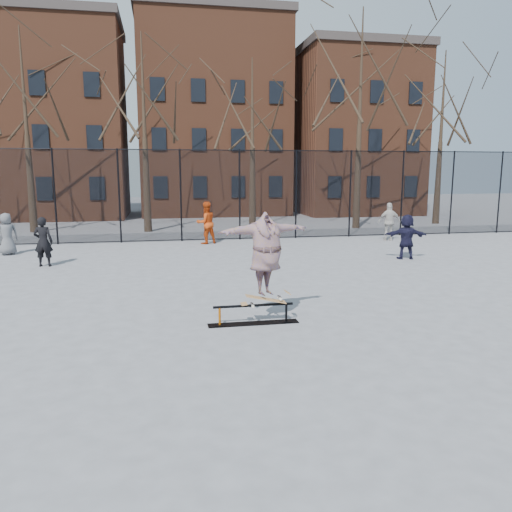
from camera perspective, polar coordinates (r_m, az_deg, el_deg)
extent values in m
plane|color=slate|center=(9.86, 3.10, -8.62)|extent=(100.00, 100.00, 0.00)
cube|color=black|center=(10.33, -0.30, -7.70)|extent=(1.87, 0.29, 0.01)
cylinder|color=#C45B0B|center=(10.18, -4.18, -6.90)|extent=(0.05, 0.05, 0.39)
cylinder|color=black|center=(10.42, 3.48, -6.50)|extent=(0.05, 0.05, 0.39)
cylinder|color=black|center=(10.22, -0.30, -5.68)|extent=(1.65, 0.05, 0.05)
imported|color=#5D317C|center=(10.05, 1.14, -0.22)|extent=(2.14, 1.23, 1.69)
imported|color=#5B5C5F|center=(20.56, -26.59, 2.27)|extent=(0.91, 0.80, 1.56)
imported|color=black|center=(17.59, -23.14, 1.51)|extent=(0.62, 0.44, 1.62)
imported|color=#BD3E10|center=(21.28, -5.74, 3.79)|extent=(1.05, 0.94, 1.78)
imported|color=beige|center=(22.85, 14.99, 3.80)|extent=(1.04, 0.56, 1.68)
imported|color=black|center=(18.33, 16.82, 2.13)|extent=(1.53, 0.77, 1.58)
cylinder|color=black|center=(22.53, -22.01, 6.29)|extent=(0.07, 0.07, 4.00)
cylinder|color=black|center=(22.17, -15.37, 6.61)|extent=(0.07, 0.07, 4.00)
cylinder|color=black|center=(22.12, -8.59, 6.84)|extent=(0.07, 0.07, 4.00)
cylinder|color=black|center=(22.38, -1.88, 6.98)|extent=(0.07, 0.07, 4.00)
cylinder|color=black|center=(22.92, 4.60, 7.02)|extent=(0.07, 0.07, 4.00)
cylinder|color=black|center=(23.74, 10.71, 6.98)|extent=(0.07, 0.07, 4.00)
cylinder|color=black|center=(24.81, 16.35, 6.87)|extent=(0.07, 0.07, 4.00)
cylinder|color=black|center=(26.09, 21.48, 6.72)|extent=(0.07, 0.07, 4.00)
cylinder|color=black|center=(27.56, 26.09, 6.53)|extent=(0.07, 0.07, 4.00)
cube|color=black|center=(22.22, -4.96, 6.93)|extent=(34.00, 0.01, 4.00)
cylinder|color=black|center=(22.21, -5.04, 11.98)|extent=(34.00, 0.04, 0.04)
cone|color=black|center=(27.60, -24.05, 7.33)|extent=(0.40, 0.40, 4.62)
cone|color=black|center=(25.60, -12.55, 7.81)|extent=(0.40, 0.40, 4.62)
cone|color=black|center=(27.31, -0.74, 8.16)|extent=(0.40, 0.40, 4.62)
cone|color=black|center=(27.57, 11.18, 7.99)|extent=(0.40, 0.40, 4.62)
cone|color=black|center=(31.17, 19.79, 7.79)|extent=(0.40, 0.40, 4.62)
cube|color=brown|center=(35.83, -22.25, 13.76)|extent=(9.00, 7.00, 12.00)
cube|color=brown|center=(35.44, -4.81, 15.30)|extent=(10.00, 7.00, 13.00)
cube|color=brown|center=(37.76, 10.91, 13.30)|extent=(8.00, 7.00, 11.00)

